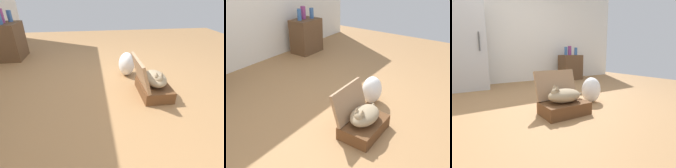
% 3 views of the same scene
% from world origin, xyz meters
% --- Properties ---
extents(ground_plane, '(7.68, 7.68, 0.00)m').
position_xyz_m(ground_plane, '(0.00, 0.00, 0.00)').
color(ground_plane, '#9E7247').
rests_on(ground_plane, ground).
extents(wall_back, '(6.40, 0.15, 2.60)m').
position_xyz_m(wall_back, '(-0.00, 2.26, 1.30)').
color(wall_back, silver).
rests_on(wall_back, ground).
extents(suitcase_base, '(0.55, 0.37, 0.15)m').
position_xyz_m(suitcase_base, '(-0.21, -0.48, 0.07)').
color(suitcase_base, brown).
rests_on(suitcase_base, ground).
extents(suitcase_lid, '(0.55, 0.14, 0.36)m').
position_xyz_m(suitcase_lid, '(-0.21, -0.28, 0.33)').
color(suitcase_lid, '#9B7756').
rests_on(suitcase_lid, suitcase_base).
extents(cat, '(0.49, 0.28, 0.22)m').
position_xyz_m(cat, '(-0.22, -0.47, 0.23)').
color(cat, '#998466').
rests_on(cat, suitcase_base).
extents(plastic_bag_white, '(0.30, 0.25, 0.37)m').
position_xyz_m(plastic_bag_white, '(0.42, -0.23, 0.18)').
color(plastic_bag_white, white).
rests_on(plastic_bag_white, ground).
extents(refrigerator, '(0.68, 0.61, 1.72)m').
position_xyz_m(refrigerator, '(-1.06, 1.80, 0.86)').
color(refrigerator, '#B7BABC').
rests_on(refrigerator, ground).
extents(side_table, '(0.58, 0.41, 0.68)m').
position_xyz_m(side_table, '(1.46, 1.85, 0.34)').
color(side_table, brown).
rests_on(side_table, ground).
extents(vase_tall, '(0.08, 0.08, 0.22)m').
position_xyz_m(vase_tall, '(1.31, 1.87, 0.79)').
color(vase_tall, '#38609E').
rests_on(vase_tall, side_table).
extents(vase_short, '(0.08, 0.08, 0.20)m').
position_xyz_m(vase_short, '(1.60, 1.80, 0.78)').
color(vase_short, '#38609E').
rests_on(vase_short, side_table).
extents(vase_round, '(0.10, 0.10, 0.25)m').
position_xyz_m(vase_round, '(1.46, 1.89, 0.80)').
color(vase_round, '#8C387A').
rests_on(vase_round, side_table).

